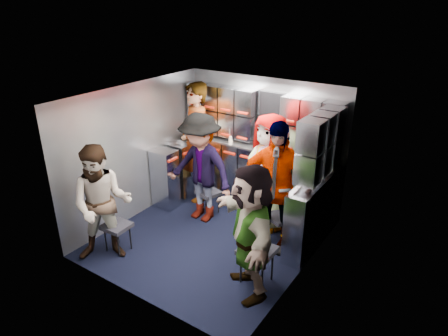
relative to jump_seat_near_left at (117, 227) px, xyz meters
The scene contains 29 objects.
floor 1.36m from the jump_seat_near_left, 47.01° to the left, with size 3.00×3.00×0.00m, color black.
wall_back 2.71m from the jump_seat_near_left, 69.99° to the left, with size 2.80×0.04×2.10m, color gray.
wall_left 1.29m from the jump_seat_near_left, 117.63° to the left, with size 0.04×3.00×2.10m, color gray.
wall_right 2.58m from the jump_seat_near_left, 22.72° to the left, with size 0.04×3.00×2.10m, color gray.
ceiling 2.18m from the jump_seat_near_left, 47.01° to the left, with size 2.80×3.00×0.02m, color silver.
cart_bank_back 2.43m from the jump_seat_near_left, 68.29° to the left, with size 2.68×0.38×0.99m, color #A6ACB7.
cart_bank_left 1.56m from the jump_seat_near_left, 100.92° to the left, with size 0.38×0.76×0.99m, color #A6ACB7.
counter 2.51m from the jump_seat_near_left, 68.29° to the left, with size 2.68×0.42×0.03m, color silver.
locker_bank_back 2.72m from the jump_seat_near_left, 68.80° to the left, with size 2.68×0.28×0.82m, color #A6ACB7.
locker_bank_right 2.94m from the jump_seat_near_left, 37.75° to the left, with size 0.28×1.00×0.82m, color #A6ACB7.
right_cabinet 2.66m from the jump_seat_near_left, 36.04° to the left, with size 0.28×1.20×1.00m, color #A6ACB7.
coffee_niche 2.83m from the jump_seat_near_left, 65.59° to the left, with size 0.46×0.16×0.84m, color black, non-canonical shape.
red_latch_strip 2.30m from the jump_seat_near_left, 66.40° to the left, with size 2.60×0.02×0.03m, color #A51B0C.
jump_seat_near_left is the anchor object (origin of this frame).
jump_seat_mid_left 1.58m from the jump_seat_near_left, 73.82° to the left, with size 0.41×0.40×0.40m.
jump_seat_center 2.36m from the jump_seat_near_left, 53.35° to the left, with size 0.41×0.39×0.47m.
jump_seat_mid_right 2.26m from the jump_seat_near_left, 40.14° to the left, with size 0.43×0.42×0.40m.
jump_seat_near_right 1.97m from the jump_seat_near_left, 14.22° to the left, with size 0.41×0.39×0.48m.
attendant_standing 1.98m from the jump_seat_near_left, 91.68° to the left, with size 0.74×0.48×2.02m, color black.
attendant_arc_a 0.47m from the jump_seat_near_left, 90.00° to the right, with size 0.78×0.61×1.60m, color black.
attendant_arc_b 1.49m from the jump_seat_near_left, 71.77° to the left, with size 1.11×0.64×1.72m, color black.
attendant_arc_c 2.27m from the jump_seat_near_left, 50.57° to the left, with size 0.87×0.56×1.77m, color black.
attendant_arc_d 2.22m from the jump_seat_near_left, 36.46° to the left, with size 1.08×0.45×1.84m, color black.
attendant_arc_e 1.99m from the jump_seat_near_left, ahead, with size 1.51×0.48×1.63m, color black.
bottle_left 2.37m from the jump_seat_near_left, 79.49° to the left, with size 0.06×0.06×0.22m, color white.
bottle_mid 2.38m from the jump_seat_near_left, 79.26° to the left, with size 0.06×0.06×0.25m, color white.
bottle_right 2.82m from the jump_seat_near_left, 54.34° to the left, with size 0.06×0.06×0.25m, color white.
cup_left 2.35m from the jump_seat_near_left, 78.91° to the left, with size 0.07×0.07×0.10m, color #CFB392.
cup_right 2.98m from the jump_seat_near_left, 49.28° to the left, with size 0.07×0.07×0.11m, color #CFB392.
Camera 1 is at (2.90, -4.01, 3.27)m, focal length 32.00 mm.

